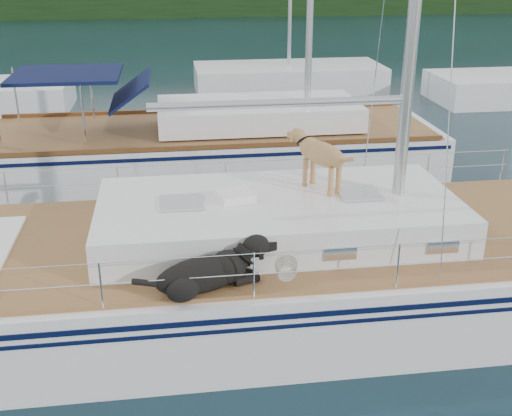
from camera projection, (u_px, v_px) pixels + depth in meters
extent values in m
plane|color=black|center=(226.00, 311.00, 9.85)|extent=(120.00, 120.00, 0.00)
cube|color=#595147|center=(171.00, 7.00, 51.97)|extent=(92.00, 1.00, 1.20)
cube|color=white|center=(225.00, 282.00, 9.66)|extent=(12.00, 3.80, 1.40)
cube|color=#9C6D3E|center=(224.00, 238.00, 9.39)|extent=(11.52, 3.50, 0.06)
cube|color=white|center=(278.00, 216.00, 9.37)|extent=(5.20, 2.50, 0.55)
cylinder|color=silver|center=(280.00, 103.00, 8.74)|extent=(3.60, 0.12, 0.12)
cylinder|color=silver|center=(237.00, 255.00, 7.56)|extent=(10.56, 0.01, 0.01)
cylinder|color=silver|center=(214.00, 163.00, 10.76)|extent=(10.56, 0.01, 0.01)
cube|color=#1E3DBC|center=(139.00, 203.00, 10.54)|extent=(0.71, 0.50, 0.05)
cube|color=white|center=(235.00, 196.00, 9.20)|extent=(0.59, 0.53, 0.13)
torus|color=#C0B498|center=(287.00, 264.00, 7.78)|extent=(0.35, 0.12, 0.35)
cube|color=white|center=(210.00, 155.00, 15.72)|extent=(11.00, 3.50, 1.30)
cube|color=#9C6D3E|center=(209.00, 129.00, 15.48)|extent=(10.56, 3.29, 0.06)
cube|color=white|center=(258.00, 113.00, 15.50)|extent=(4.80, 2.30, 0.55)
cube|color=#0D143A|center=(67.00, 74.00, 14.54)|extent=(2.40, 2.30, 0.08)
cube|color=white|center=(289.00, 79.00, 24.88)|extent=(7.20, 3.00, 1.10)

